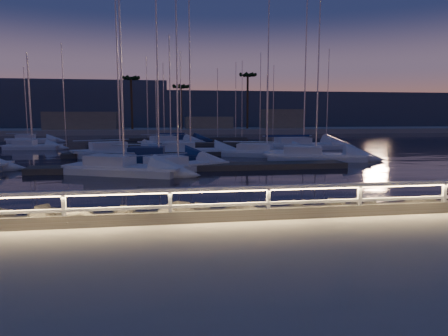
{
  "coord_description": "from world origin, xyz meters",
  "views": [
    {
      "loc": [
        -2.22,
        -11.67,
        3.19
      ],
      "look_at": [
        0.25,
        4.0,
        1.09
      ],
      "focal_mm": 32.0,
      "sensor_mm": 36.0,
      "label": 1
    }
  ],
  "objects_px": {
    "sailboat_h": "(264,152)",
    "sailboat_l": "(301,145)",
    "sailboat_b": "(121,167)",
    "sailboat_f": "(156,156)",
    "sailboat_m": "(31,140)",
    "guard_rail": "(234,196)",
    "sailboat_i": "(31,146)",
    "sailboat_g": "(188,150)",
    "sailboat_k": "(180,139)",
    "sailboat_c": "(176,165)",
    "sailboat_j": "(118,151)",
    "sailboat_n": "(169,142)",
    "sailboat_d": "(313,155)"
  },
  "relations": [
    {
      "from": "sailboat_h",
      "to": "sailboat_l",
      "type": "height_order",
      "value": "sailboat_l"
    },
    {
      "from": "sailboat_b",
      "to": "sailboat_h",
      "type": "height_order",
      "value": "sailboat_h"
    },
    {
      "from": "sailboat_f",
      "to": "sailboat_m",
      "type": "height_order",
      "value": "sailboat_f"
    },
    {
      "from": "guard_rail",
      "to": "sailboat_b",
      "type": "bearing_deg",
      "value": 108.0
    },
    {
      "from": "guard_rail",
      "to": "sailboat_i",
      "type": "distance_m",
      "value": 39.26
    },
    {
      "from": "sailboat_g",
      "to": "sailboat_k",
      "type": "xyz_separation_m",
      "value": [
        0.09,
        18.89,
        -0.04
      ]
    },
    {
      "from": "sailboat_c",
      "to": "sailboat_g",
      "type": "xyz_separation_m",
      "value": [
        1.6,
        11.17,
        0.05
      ]
    },
    {
      "from": "sailboat_b",
      "to": "sailboat_h",
      "type": "xyz_separation_m",
      "value": [
        12.07,
        9.7,
        -0.02
      ]
    },
    {
      "from": "sailboat_i",
      "to": "sailboat_l",
      "type": "relative_size",
      "value": 0.62
    },
    {
      "from": "sailboat_b",
      "to": "sailboat_l",
      "type": "bearing_deg",
      "value": 66.85
    },
    {
      "from": "sailboat_h",
      "to": "sailboat_l",
      "type": "relative_size",
      "value": 0.86
    },
    {
      "from": "sailboat_c",
      "to": "sailboat_m",
      "type": "xyz_separation_m",
      "value": [
        -18.91,
        31.95,
        0.03
      ]
    },
    {
      "from": "sailboat_k",
      "to": "sailboat_m",
      "type": "relative_size",
      "value": 1.09
    },
    {
      "from": "sailboat_f",
      "to": "guard_rail",
      "type": "bearing_deg",
      "value": -78.46
    },
    {
      "from": "sailboat_j",
      "to": "sailboat_l",
      "type": "xyz_separation_m",
      "value": [
        19.7,
        4.44,
        -0.0
      ]
    },
    {
      "from": "sailboat_g",
      "to": "sailboat_i",
      "type": "bearing_deg",
      "value": 157.62
    },
    {
      "from": "sailboat_l",
      "to": "sailboat_n",
      "type": "bearing_deg",
      "value": 147.59
    },
    {
      "from": "sailboat_f",
      "to": "sailboat_i",
      "type": "height_order",
      "value": "sailboat_f"
    },
    {
      "from": "sailboat_f",
      "to": "sailboat_k",
      "type": "bearing_deg",
      "value": 87.51
    },
    {
      "from": "sailboat_g",
      "to": "sailboat_n",
      "type": "xyz_separation_m",
      "value": [
        -1.55,
        12.6,
        0.01
      ]
    },
    {
      "from": "sailboat_g",
      "to": "sailboat_m",
      "type": "height_order",
      "value": "sailboat_g"
    },
    {
      "from": "sailboat_d",
      "to": "sailboat_g",
      "type": "height_order",
      "value": "sailboat_d"
    },
    {
      "from": "sailboat_d",
      "to": "sailboat_l",
      "type": "bearing_deg",
      "value": 93.31
    },
    {
      "from": "sailboat_b",
      "to": "sailboat_i",
      "type": "distance_m",
      "value": 24.07
    },
    {
      "from": "guard_rail",
      "to": "sailboat_c",
      "type": "xyz_separation_m",
      "value": [
        -1.21,
        15.59,
        -0.98
      ]
    },
    {
      "from": "guard_rail",
      "to": "sailboat_c",
      "type": "relative_size",
      "value": 3.61
    },
    {
      "from": "guard_rail",
      "to": "sailboat_n",
      "type": "height_order",
      "value": "sailboat_n"
    },
    {
      "from": "guard_rail",
      "to": "sailboat_n",
      "type": "bearing_deg",
      "value": 91.69
    },
    {
      "from": "sailboat_l",
      "to": "sailboat_j",
      "type": "bearing_deg",
      "value": -171.25
    },
    {
      "from": "sailboat_g",
      "to": "sailboat_h",
      "type": "xyz_separation_m",
      "value": [
        6.94,
        -2.44,
        -0.02
      ]
    },
    {
      "from": "sailboat_j",
      "to": "sailboat_n",
      "type": "height_order",
      "value": "sailboat_j"
    },
    {
      "from": "sailboat_i",
      "to": "sailboat_f",
      "type": "bearing_deg",
      "value": -37.91
    },
    {
      "from": "guard_rail",
      "to": "sailboat_d",
      "type": "distance_m",
      "value": 23.16
    },
    {
      "from": "sailboat_g",
      "to": "sailboat_c",
      "type": "bearing_deg",
      "value": -93.03
    },
    {
      "from": "sailboat_n",
      "to": "sailboat_h",
      "type": "bearing_deg",
      "value": -81.74
    },
    {
      "from": "guard_rail",
      "to": "sailboat_f",
      "type": "bearing_deg",
      "value": 96.82
    },
    {
      "from": "sailboat_c",
      "to": "sailboat_j",
      "type": "xyz_separation_m",
      "value": [
        -5.01,
        11.39,
        0.08
      ]
    },
    {
      "from": "sailboat_k",
      "to": "sailboat_m",
      "type": "distance_m",
      "value": 20.68
    },
    {
      "from": "sailboat_i",
      "to": "sailboat_l",
      "type": "xyz_separation_m",
      "value": [
        30.04,
        -4.16,
        0.07
      ]
    },
    {
      "from": "sailboat_h",
      "to": "sailboat_j",
      "type": "distance_m",
      "value": 13.81
    },
    {
      "from": "sailboat_j",
      "to": "guard_rail",
      "type": "bearing_deg",
      "value": -97.85
    },
    {
      "from": "sailboat_d",
      "to": "sailboat_c",
      "type": "bearing_deg",
      "value": -138.96
    },
    {
      "from": "sailboat_d",
      "to": "sailboat_l",
      "type": "height_order",
      "value": "sailboat_l"
    },
    {
      "from": "sailboat_g",
      "to": "sailboat_m",
      "type": "xyz_separation_m",
      "value": [
        -20.5,
        20.79,
        -0.02
      ]
    },
    {
      "from": "sailboat_b",
      "to": "sailboat_c",
      "type": "height_order",
      "value": "sailboat_b"
    },
    {
      "from": "sailboat_b",
      "to": "sailboat_h",
      "type": "bearing_deg",
      "value": 62.94
    },
    {
      "from": "guard_rail",
      "to": "sailboat_i",
      "type": "relative_size",
      "value": 4.13
    },
    {
      "from": "sailboat_g",
      "to": "sailboat_i",
      "type": "distance_m",
      "value": 19.12
    },
    {
      "from": "sailboat_c",
      "to": "sailboat_j",
      "type": "distance_m",
      "value": 12.45
    },
    {
      "from": "guard_rail",
      "to": "sailboat_j",
      "type": "distance_m",
      "value": 27.71
    }
  ]
}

